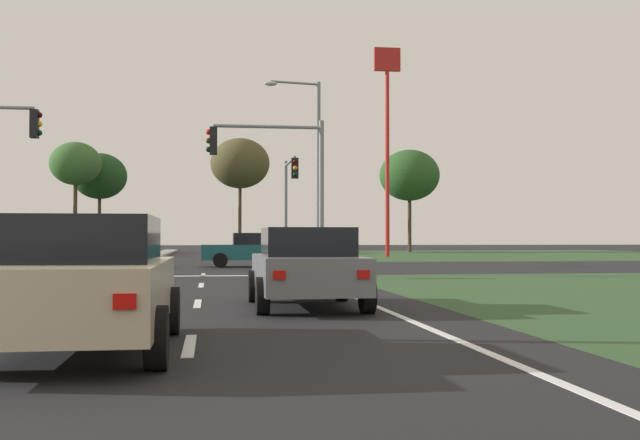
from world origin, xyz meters
name	(u,v)px	position (x,y,z in m)	size (l,w,h in m)	color
ground_plane	(120,269)	(0.00, 30.00, 0.00)	(200.00, 200.00, 0.00)	black
grass_verge_far_right	(493,254)	(25.50, 54.50, 0.00)	(35.00, 35.00, 0.01)	#2D4C28
median_island_near	(0,306)	(0.00, 11.00, 0.07)	(1.20, 22.00, 0.14)	#ADA89E
median_island_far	(159,254)	(0.00, 55.00, 0.07)	(1.20, 36.00, 0.14)	#ADA89E
lane_dash_near	(190,345)	(3.50, 5.84, 0.01)	(0.14, 2.00, 0.01)	silver
lane_dash_second	(198,304)	(3.50, 11.84, 0.01)	(0.14, 2.00, 0.01)	silver
lane_dash_third	(201,285)	(3.50, 17.84, 0.01)	(0.14, 2.00, 0.01)	silver
lane_dash_fourth	(203,275)	(3.50, 23.84, 0.01)	(0.14, 2.00, 0.01)	silver
edge_line_right	(363,301)	(6.85, 12.00, 0.01)	(0.14, 24.00, 0.01)	silver
stop_bar_near	(212,276)	(3.80, 23.00, 0.01)	(6.40, 0.50, 0.01)	silver
crosswalk_bar_fourth	(17,275)	(-2.95, 24.80, 0.01)	(0.70, 2.80, 0.01)	silver
crosswalk_bar_fifth	(51,274)	(-1.80, 24.80, 0.01)	(0.70, 2.80, 0.01)	silver
crosswalk_bar_sixth	(85,274)	(-0.65, 24.80, 0.01)	(0.70, 2.80, 0.01)	silver
car_black_near	(126,245)	(-2.19, 52.85, 0.77)	(2.08, 4.36, 1.50)	black
car_grey_second	(306,267)	(5.52, 10.76, 0.76)	(2.02, 4.21, 1.49)	slate
car_teal_third	(254,249)	(5.66, 31.16, 0.77)	(4.59, 2.09, 1.50)	#19565B
car_navy_fourth	(57,250)	(-2.66, 30.36, 0.77)	(4.24, 2.06, 1.51)	#161E47
car_beige_fifth	(83,282)	(2.31, 5.50, 0.79)	(2.06, 4.53, 1.55)	#BCAD8E
traffic_signal_far_right	(289,190)	(7.60, 34.82, 3.66)	(0.32, 4.78, 5.28)	gray
traffic_signal_near_right	(279,169)	(6.12, 23.40, 3.71)	(4.11, 0.32, 5.42)	gray
street_lamp_second	(313,162)	(8.19, 30.18, 4.62)	(2.51, 0.64, 8.15)	gray
pedestrian_at_median	(140,238)	(-0.17, 40.80, 1.27)	(0.34, 0.34, 1.86)	#4C4C4C
fastfood_pole_sign	(387,108)	(15.69, 48.41, 10.19)	(1.80, 0.40, 14.30)	red
treeline_third	(100,176)	(-6.01, 67.43, 6.72)	(4.79, 4.79, 8.78)	#423323
treeline_fourth	(76,164)	(-7.32, 62.91, 7.37)	(4.20, 4.20, 9.20)	#423323
treeline_fifth	(240,163)	(6.33, 66.15, 7.90)	(5.27, 5.27, 10.16)	#423323
treeline_sixth	(409,175)	(21.64, 65.37, 6.94)	(5.46, 5.46, 9.28)	#423323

